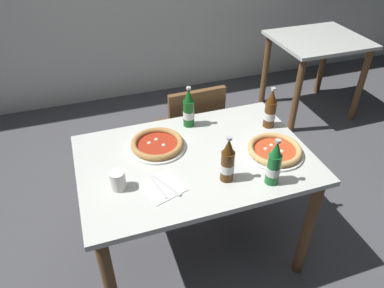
{
  "coord_description": "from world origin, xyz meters",
  "views": [
    {
      "loc": [
        -0.49,
        -1.4,
        1.93
      ],
      "look_at": [
        0.0,
        0.05,
        0.8
      ],
      "focal_mm": 34.06,
      "sensor_mm": 36.0,
      "label": 1
    }
  ],
  "objects_px": {
    "pizza_marinara_far": "(274,150)",
    "beer_bottle_extra": "(228,162)",
    "beer_bottle_left": "(270,111)",
    "dining_table_main": "(195,174)",
    "pizza_margherita_near": "(157,144)",
    "napkin_with_cutlery": "(162,187)",
    "dining_table_background": "(316,55)",
    "chair_behind_table": "(191,131)",
    "beer_bottle_right": "(189,110)",
    "paper_cup": "(118,180)",
    "beer_bottle_center": "(274,165)"
  },
  "relations": [
    {
      "from": "dining_table_main",
      "to": "pizza_marinara_far",
      "type": "distance_m",
      "value": 0.44
    },
    {
      "from": "pizza_margherita_near",
      "to": "beer_bottle_extra",
      "type": "distance_m",
      "value": 0.44
    },
    {
      "from": "dining_table_main",
      "to": "paper_cup",
      "type": "distance_m",
      "value": 0.46
    },
    {
      "from": "chair_behind_table",
      "to": "beer_bottle_left",
      "type": "height_order",
      "value": "beer_bottle_left"
    },
    {
      "from": "pizza_margherita_near",
      "to": "beer_bottle_extra",
      "type": "xyz_separation_m",
      "value": [
        0.25,
        -0.35,
        0.08
      ]
    },
    {
      "from": "chair_behind_table",
      "to": "pizza_margherita_near",
      "type": "height_order",
      "value": "chair_behind_table"
    },
    {
      "from": "dining_table_background",
      "to": "beer_bottle_right",
      "type": "distance_m",
      "value": 1.86
    },
    {
      "from": "dining_table_main",
      "to": "pizza_margherita_near",
      "type": "xyz_separation_m",
      "value": [
        -0.16,
        0.14,
        0.14
      ]
    },
    {
      "from": "beer_bottle_right",
      "to": "pizza_margherita_near",
      "type": "bearing_deg",
      "value": -145.93
    },
    {
      "from": "pizza_margherita_near",
      "to": "napkin_with_cutlery",
      "type": "xyz_separation_m",
      "value": [
        -0.06,
        -0.31,
        -0.02
      ]
    },
    {
      "from": "pizza_margherita_near",
      "to": "napkin_with_cutlery",
      "type": "bearing_deg",
      "value": -100.17
    },
    {
      "from": "dining_table_main",
      "to": "napkin_with_cutlery",
      "type": "distance_m",
      "value": 0.3
    },
    {
      "from": "pizza_marinara_far",
      "to": "dining_table_background",
      "type": "bearing_deg",
      "value": 48.32
    },
    {
      "from": "chair_behind_table",
      "to": "beer_bottle_right",
      "type": "xyz_separation_m",
      "value": [
        -0.12,
        -0.31,
        0.37
      ]
    },
    {
      "from": "pizza_margherita_near",
      "to": "napkin_with_cutlery",
      "type": "relative_size",
      "value": 1.34
    },
    {
      "from": "beer_bottle_right",
      "to": "napkin_with_cutlery",
      "type": "bearing_deg",
      "value": -121.52
    },
    {
      "from": "pizza_margherita_near",
      "to": "beer_bottle_right",
      "type": "xyz_separation_m",
      "value": [
        0.23,
        0.15,
        0.08
      ]
    },
    {
      "from": "paper_cup",
      "to": "pizza_margherita_near",
      "type": "bearing_deg",
      "value": 44.99
    },
    {
      "from": "chair_behind_table",
      "to": "beer_bottle_left",
      "type": "distance_m",
      "value": 0.68
    },
    {
      "from": "dining_table_background",
      "to": "beer_bottle_right",
      "type": "xyz_separation_m",
      "value": [
        -1.56,
        -0.97,
        0.26
      ]
    },
    {
      "from": "beer_bottle_left",
      "to": "napkin_with_cutlery",
      "type": "bearing_deg",
      "value": -157.01
    },
    {
      "from": "dining_table_main",
      "to": "beer_bottle_right",
      "type": "xyz_separation_m",
      "value": [
        0.06,
        0.3,
        0.22
      ]
    },
    {
      "from": "beer_bottle_extra",
      "to": "paper_cup",
      "type": "height_order",
      "value": "beer_bottle_extra"
    },
    {
      "from": "pizza_marinara_far",
      "to": "beer_bottle_extra",
      "type": "bearing_deg",
      "value": -161.98
    },
    {
      "from": "napkin_with_cutlery",
      "to": "dining_table_main",
      "type": "bearing_deg",
      "value": 36.77
    },
    {
      "from": "chair_behind_table",
      "to": "paper_cup",
      "type": "height_order",
      "value": "chair_behind_table"
    },
    {
      "from": "pizza_marinara_far",
      "to": "paper_cup",
      "type": "bearing_deg",
      "value": 179.99
    },
    {
      "from": "beer_bottle_center",
      "to": "pizza_margherita_near",
      "type": "bearing_deg",
      "value": 135.45
    },
    {
      "from": "pizza_margherita_near",
      "to": "pizza_marinara_far",
      "type": "distance_m",
      "value": 0.62
    },
    {
      "from": "beer_bottle_extra",
      "to": "beer_bottle_left",
      "type": "bearing_deg",
      "value": 40.18
    },
    {
      "from": "chair_behind_table",
      "to": "paper_cup",
      "type": "xyz_separation_m",
      "value": [
        -0.6,
        -0.71,
        0.32
      ]
    },
    {
      "from": "beer_bottle_center",
      "to": "napkin_with_cutlery",
      "type": "height_order",
      "value": "beer_bottle_center"
    },
    {
      "from": "pizza_marinara_far",
      "to": "napkin_with_cutlery",
      "type": "xyz_separation_m",
      "value": [
        -0.62,
        -0.06,
        -0.02
      ]
    },
    {
      "from": "beer_bottle_right",
      "to": "napkin_with_cutlery",
      "type": "distance_m",
      "value": 0.55
    },
    {
      "from": "dining_table_main",
      "to": "pizza_marinara_far",
      "type": "xyz_separation_m",
      "value": [
        0.4,
        -0.1,
        0.14
      ]
    },
    {
      "from": "beer_bottle_right",
      "to": "napkin_with_cutlery",
      "type": "xyz_separation_m",
      "value": [
        -0.28,
        -0.46,
        -0.1
      ]
    },
    {
      "from": "napkin_with_cutlery",
      "to": "beer_bottle_left",
      "type": "bearing_deg",
      "value": 22.99
    },
    {
      "from": "dining_table_background",
      "to": "pizza_margherita_near",
      "type": "xyz_separation_m",
      "value": [
        -1.79,
        -1.13,
        0.18
      ]
    },
    {
      "from": "pizza_margherita_near",
      "to": "beer_bottle_left",
      "type": "bearing_deg",
      "value": -0.28
    },
    {
      "from": "beer_bottle_right",
      "to": "pizza_marinara_far",
      "type": "bearing_deg",
      "value": -49.95
    },
    {
      "from": "pizza_marinara_far",
      "to": "beer_bottle_left",
      "type": "xyz_separation_m",
      "value": [
        0.1,
        0.25,
        0.08
      ]
    },
    {
      "from": "beer_bottle_extra",
      "to": "pizza_marinara_far",
      "type": "bearing_deg",
      "value": 18.02
    },
    {
      "from": "dining_table_background",
      "to": "beer_bottle_extra",
      "type": "relative_size",
      "value": 3.24
    },
    {
      "from": "dining_table_background",
      "to": "napkin_with_cutlery",
      "type": "relative_size",
      "value": 3.52
    },
    {
      "from": "dining_table_background",
      "to": "pizza_marinara_far",
      "type": "distance_m",
      "value": 1.85
    },
    {
      "from": "pizza_margherita_near",
      "to": "beer_bottle_extra",
      "type": "relative_size",
      "value": 1.24
    },
    {
      "from": "beer_bottle_left",
      "to": "dining_table_background",
      "type": "bearing_deg",
      "value": 45.06
    },
    {
      "from": "beer_bottle_center",
      "to": "beer_bottle_right",
      "type": "relative_size",
      "value": 1.0
    },
    {
      "from": "pizza_marinara_far",
      "to": "beer_bottle_extra",
      "type": "height_order",
      "value": "beer_bottle_extra"
    },
    {
      "from": "dining_table_background",
      "to": "paper_cup",
      "type": "distance_m",
      "value": 2.47
    }
  ]
}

